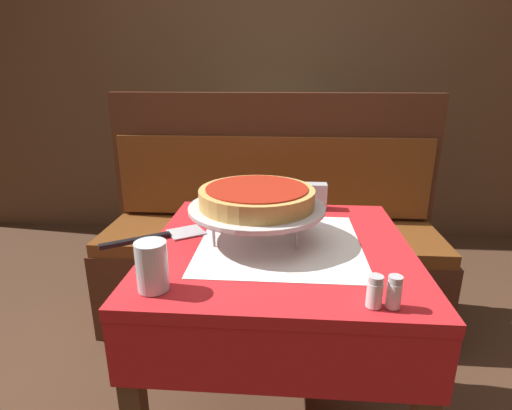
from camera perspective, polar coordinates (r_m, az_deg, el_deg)
dining_table_front at (r=1.20m, az=3.31°, el=-10.57°), size 0.73×0.73×0.73m
dining_table_rear at (r=2.60m, az=2.81°, el=5.52°), size 0.71×0.71×0.72m
booth_bench at (r=1.98m, az=2.01°, el=-7.39°), size 1.60×0.48×1.10m
back_wall_panel at (r=2.97m, az=4.29°, el=18.46°), size 6.00×0.04×2.40m
pizza_pan_stand at (r=1.14m, az=0.11°, el=-0.56°), size 0.39×0.39×0.10m
deep_dish_pizza at (r=1.13m, az=0.11°, el=1.21°), size 0.33×0.33×0.05m
pizza_server at (r=1.21m, az=-13.89°, el=-4.43°), size 0.28×0.21×0.01m
water_glass_near at (r=0.92m, az=-14.64°, el=-8.43°), size 0.07×0.07×0.11m
salt_shaker at (r=0.87m, az=16.59°, el=-11.75°), size 0.03×0.03×0.07m
pepper_shaker at (r=0.88m, az=19.14°, el=-11.67°), size 0.03×0.03×0.07m
napkin_holder at (r=1.43m, az=8.04°, el=1.30°), size 0.10×0.05×0.09m
condiment_caddy at (r=2.62m, az=4.44°, el=8.87°), size 0.14×0.14×0.16m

